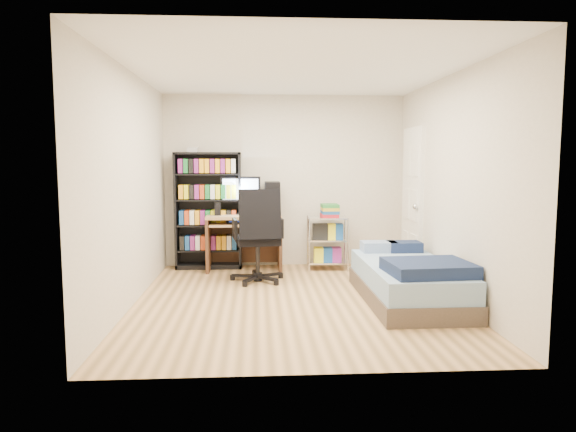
{
  "coord_description": "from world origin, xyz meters",
  "views": [
    {
      "loc": [
        -0.41,
        -5.55,
        1.54
      ],
      "look_at": [
        -0.05,
        0.4,
        0.9
      ],
      "focal_mm": 32.0,
      "sensor_mm": 36.0,
      "label": 1
    }
  ],
  "objects": [
    {
      "name": "door",
      "position": [
        1.72,
        1.35,
        1.0
      ],
      "size": [
        0.12,
        0.8,
        2.0
      ],
      "color": "white",
      "rests_on": "room"
    },
    {
      "name": "media_shelf",
      "position": [
        -1.11,
        1.84,
        0.86
      ],
      "size": [
        0.94,
        0.31,
        1.74
      ],
      "color": "black",
      "rests_on": "room"
    },
    {
      "name": "office_chair",
      "position": [
        -0.4,
        0.91,
        0.38
      ],
      "size": [
        0.8,
        0.8,
        1.2
      ],
      "rotation": [
        0.0,
        0.0,
        0.13
      ],
      "color": "black",
      "rests_on": "room"
    },
    {
      "name": "computer_desk",
      "position": [
        -0.48,
        1.73,
        0.71
      ],
      "size": [
        1.05,
        0.61,
        1.32
      ],
      "color": "tan",
      "rests_on": "room"
    },
    {
      "name": "room",
      "position": [
        0.0,
        0.0,
        1.25
      ],
      "size": [
        3.58,
        4.08,
        2.58
      ],
      "color": "tan",
      "rests_on": "ground"
    },
    {
      "name": "bed",
      "position": [
        1.26,
        -0.11,
        0.24
      ],
      "size": [
        0.96,
        1.91,
        0.54
      ],
      "color": "brown",
      "rests_on": "room"
    },
    {
      "name": "wire_cart",
      "position": [
        0.6,
        1.66,
        0.6
      ],
      "size": [
        0.59,
        0.44,
        0.92
      ],
      "rotation": [
        0.0,
        0.0,
        -0.05
      ],
      "color": "silver",
      "rests_on": "room"
    }
  ]
}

